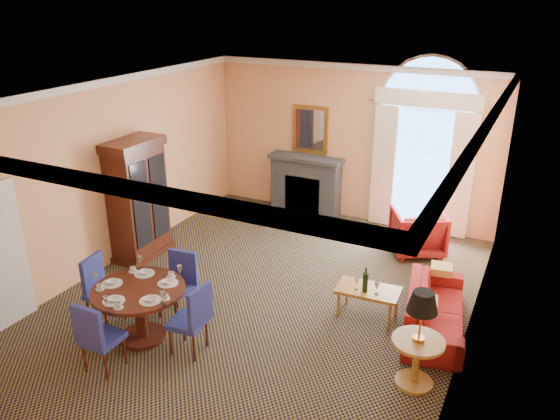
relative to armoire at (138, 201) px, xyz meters
The scene contains 12 objects.
ground 2.93m from the armoire, ahead, with size 7.50×7.50×0.00m, color black.
room_envelope 3.09m from the armoire, ahead, with size 6.04×7.52×3.45m.
armoire is the anchor object (origin of this frame).
dining_table 2.72m from the armoire, 50.39° to the right, with size 1.26×1.26×0.99m.
dining_chair_north 2.28m from the armoire, 35.74° to the right, with size 0.52×0.52×1.00m.
dining_chair_south 3.38m from the armoire, 59.40° to the right, with size 0.45×0.46×1.00m.
dining_chair_east 3.27m from the armoire, 38.10° to the right, with size 0.50×0.49×1.00m.
dining_chair_west 2.19m from the armoire, 65.95° to the right, with size 0.50×0.49×1.00m.
sofa 5.32m from the armoire, ahead, with size 2.02×0.79×0.59m, color maroon.
armchair 5.07m from the armoire, 27.38° to the left, with size 0.89×0.92×0.83m, color maroon.
coffee_table 4.37m from the armoire, ahead, with size 0.94×0.56×0.85m.
side_table 5.49m from the armoire, 13.95° to the right, with size 0.64×0.64×1.27m.
Camera 1 is at (3.55, -6.62, 4.51)m, focal length 35.00 mm.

